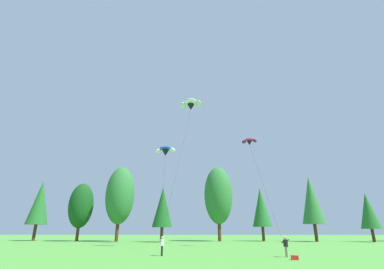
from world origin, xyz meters
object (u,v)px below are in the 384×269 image
kite_flyer_mid (286,245)px  parafoil_kite_high_white (191,104)px  parafoil_kite_mid_magenta (249,141)px  picnic_cooler (295,258)px  kite_flyer_near (162,244)px  parafoil_kite_far_blue_white (165,151)px

kite_flyer_mid → parafoil_kite_high_white: 24.33m
parafoil_kite_mid_magenta → picnic_cooler: parafoil_kite_mid_magenta is taller
kite_flyer_mid → parafoil_kite_mid_magenta: parafoil_kite_mid_magenta is taller
kite_flyer_near → parafoil_kite_far_blue_white: size_ratio=0.08×
parafoil_kite_mid_magenta → kite_flyer_mid: bearing=-90.2°
parafoil_kite_mid_magenta → kite_flyer_near: bearing=-132.0°
kite_flyer_mid → parafoil_kite_mid_magenta: bearing=89.8°
parafoil_kite_high_white → parafoil_kite_mid_magenta: 10.51m
parafoil_kite_high_white → parafoil_kite_mid_magenta: (8.80, 1.37, -5.57)m
kite_flyer_mid → picnic_cooler: size_ratio=3.25×
kite_flyer_near → kite_flyer_mid: bearing=-4.4°
kite_flyer_near → parafoil_kite_far_blue_white: 25.65m
parafoil_kite_high_white → parafoil_kite_far_blue_white: parafoil_kite_high_white is taller
kite_flyer_near → parafoil_kite_mid_magenta: bearing=48.0°
parafoil_kite_far_blue_white → picnic_cooler: (13.58, -23.93, -15.64)m
parafoil_kite_far_blue_white → parafoil_kite_mid_magenta: bearing=-31.6°
kite_flyer_mid → parafoil_kite_high_white: size_ratio=0.08×
parafoil_kite_high_white → parafoil_kite_far_blue_white: size_ratio=0.93×
kite_flyer_near → parafoil_kite_mid_magenta: 21.59m
picnic_cooler → parafoil_kite_mid_magenta: bearing=-84.7°
kite_flyer_near → parafoil_kite_high_white: bearing=78.2°
kite_flyer_near → kite_flyer_mid: 11.09m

